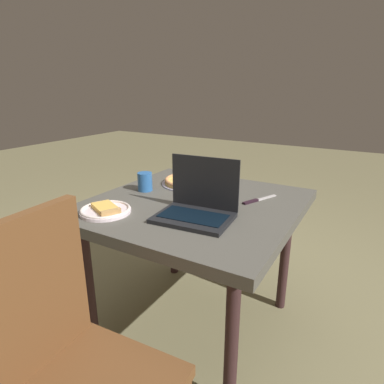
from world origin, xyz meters
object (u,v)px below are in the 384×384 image
object	(u,v)px
dining_table	(194,215)
table_knife	(257,200)
pizza_plate	(106,210)
laptop	(197,205)
chair_near	(62,366)
drink_cup	(145,181)
pizza_tray	(192,181)

from	to	relation	value
dining_table	table_knife	bearing A→B (deg)	-58.04
pizza_plate	table_knife	distance (m)	0.73
laptop	pizza_plate	xyz separation A→B (m)	(-0.17, 0.38, -0.04)
pizza_plate	chair_near	world-z (taller)	chair_near
laptop	chair_near	distance (m)	0.76
dining_table	table_knife	distance (m)	0.32
pizza_plate	drink_cup	world-z (taller)	drink_cup
chair_near	table_knife	bearing A→B (deg)	-9.32
drink_cup	chair_near	xyz separation A→B (m)	(-0.91, -0.41, -0.24)
pizza_plate	chair_near	xyz separation A→B (m)	(-0.56, -0.36, -0.20)
pizza_tray	dining_table	bearing A→B (deg)	-147.59
laptop	pizza_plate	distance (m)	0.42
pizza_tray	drink_cup	size ratio (longest dim) A/B	3.47
pizza_tray	pizza_plate	bearing A→B (deg)	169.62
dining_table	chair_near	distance (m)	0.90
table_knife	chair_near	xyz separation A→B (m)	(-1.05, 0.17, -0.19)
pizza_plate	chair_near	size ratio (longest dim) A/B	0.24
laptop	drink_cup	size ratio (longest dim) A/B	3.39
dining_table	laptop	bearing A→B (deg)	-146.58
dining_table	laptop	xyz separation A→B (m)	(-0.16, -0.11, 0.13)
table_knife	drink_cup	distance (m)	0.60
dining_table	pizza_plate	xyz separation A→B (m)	(-0.33, 0.27, 0.09)
table_knife	drink_cup	size ratio (longest dim) A/B	2.15
pizza_plate	table_knife	xyz separation A→B (m)	(0.49, -0.53, -0.01)
chair_near	dining_table	bearing A→B (deg)	5.82
pizza_tray	chair_near	bearing A→B (deg)	-167.50
pizza_plate	drink_cup	size ratio (longest dim) A/B	2.27
pizza_tray	table_knife	bearing A→B (deg)	-102.34
pizza_plate	laptop	bearing A→B (deg)	-66.05
pizza_plate	pizza_tray	distance (m)	0.60
table_knife	drink_cup	xyz separation A→B (m)	(-0.14, 0.58, 0.05)
pizza_plate	drink_cup	distance (m)	0.36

